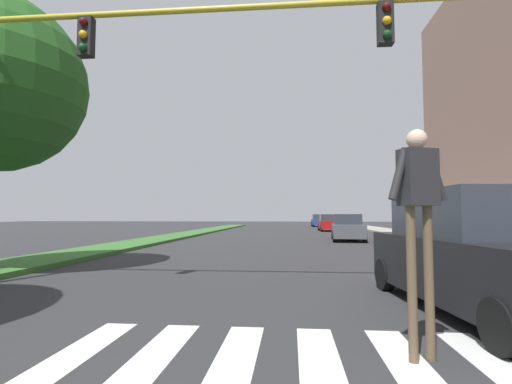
% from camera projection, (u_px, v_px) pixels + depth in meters
% --- Properties ---
extents(ground_plane, '(140.00, 140.00, 0.00)m').
position_uv_depth(ground_plane, '(295.00, 237.00, 26.68)').
color(ground_plane, '#2D2D30').
extents(crosswalk, '(5.85, 2.20, 0.01)m').
position_uv_depth(crosswalk, '(319.00, 359.00, 4.07)').
color(crosswalk, silver).
rests_on(crosswalk, ground_plane).
extents(median_strip, '(2.41, 64.00, 0.15)m').
position_uv_depth(median_strip, '(170.00, 237.00, 25.47)').
color(median_strip, '#386B2D').
rests_on(median_strip, ground_plane).
extents(sidewalk_right, '(3.00, 64.00, 0.15)m').
position_uv_depth(sidewalk_right, '(437.00, 239.00, 23.88)').
color(sidewalk_right, '#9E9991').
rests_on(sidewalk_right, ground_plane).
extents(traffic_light_gantry, '(10.67, 0.30, 6.00)m').
position_uv_depth(traffic_light_gantry, '(89.00, 70.00, 7.53)').
color(traffic_light_gantry, gold).
rests_on(traffic_light_gantry, median_strip).
extents(pedestrian_performer, '(0.72, 0.36, 2.49)m').
position_uv_depth(pedestrian_performer, '(418.00, 205.00, 4.12)').
color(pedestrian_performer, brown).
rests_on(pedestrian_performer, ground_plane).
extents(suv_crossing, '(2.40, 4.77, 1.97)m').
position_uv_depth(suv_crossing, '(477.00, 253.00, 6.14)').
color(suv_crossing, black).
rests_on(suv_crossing, ground_plane).
extents(sedan_midblock, '(2.23, 4.50, 1.63)m').
position_uv_depth(sedan_midblock, '(348.00, 228.00, 23.38)').
color(sedan_midblock, '#474C51').
rests_on(sedan_midblock, ground_plane).
extents(sedan_distant, '(1.90, 4.13, 1.66)m').
position_uv_depth(sedan_distant, '(328.00, 223.00, 37.74)').
color(sedan_distant, maroon).
rests_on(sedan_distant, ground_plane).
extents(sedan_far_horizon, '(1.87, 4.27, 1.71)m').
position_uv_depth(sedan_far_horizon, '(318.00, 221.00, 52.67)').
color(sedan_far_horizon, navy).
rests_on(sedan_far_horizon, ground_plane).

